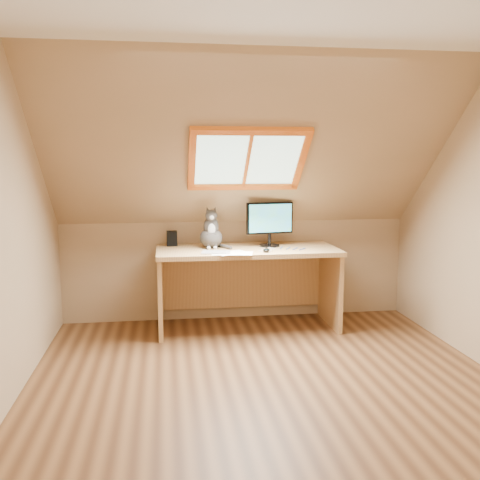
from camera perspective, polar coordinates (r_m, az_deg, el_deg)
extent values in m
plane|color=brown|center=(4.00, 3.13, -15.30)|extent=(3.50, 3.50, 0.00)
cube|color=tan|center=(2.02, 13.08, -3.50)|extent=(3.50, 0.02, 2.40)
cube|color=tan|center=(3.76, -23.93, 1.46)|extent=(0.02, 3.50, 2.40)
cube|color=tan|center=(5.50, -0.36, -3.19)|extent=(3.50, 0.02, 1.00)
cube|color=silver|center=(3.01, 6.64, 23.63)|extent=(3.50, 1.95, 0.02)
cube|color=tan|center=(4.62, 0.93, 9.57)|extent=(3.50, 1.56, 1.41)
cube|color=#B2E0CC|center=(4.70, 0.78, 8.70)|extent=(0.90, 0.53, 0.48)
cube|color=orange|center=(4.70, 0.78, 8.70)|extent=(1.02, 0.64, 0.59)
cube|color=tan|center=(5.10, 0.78, -1.11)|extent=(1.72, 0.75, 0.04)
cube|color=tan|center=(5.12, -8.48, -5.64)|extent=(0.04, 0.68, 0.74)
cube|color=tan|center=(5.36, 9.60, -5.02)|extent=(0.04, 0.68, 0.74)
cube|color=tan|center=(5.51, 0.22, -4.54)|extent=(1.62, 0.03, 0.52)
cylinder|color=black|center=(5.21, 3.16, -0.58)|extent=(0.20, 0.20, 0.02)
cylinder|color=black|center=(5.20, 3.16, 0.10)|extent=(0.03, 0.03, 0.11)
cube|color=black|center=(5.17, 3.18, 2.36)|extent=(0.47, 0.11, 0.31)
cube|color=blue|center=(5.15, 3.28, 2.34)|extent=(0.43, 0.08, 0.27)
ellipsoid|color=#413D39|center=(5.12, -3.12, 0.23)|extent=(0.22, 0.26, 0.19)
ellipsoid|color=#413D39|center=(5.09, -3.11, 1.42)|extent=(0.14, 0.14, 0.20)
ellipsoid|color=silver|center=(5.03, -3.04, 1.10)|extent=(0.07, 0.04, 0.12)
ellipsoid|color=#413D39|center=(5.03, -3.07, 2.66)|extent=(0.11, 0.10, 0.11)
sphere|color=silver|center=(4.99, -3.02, 2.40)|extent=(0.04, 0.04, 0.04)
cone|color=#413D39|center=(5.05, -3.50, 3.26)|extent=(0.06, 0.05, 0.07)
cone|color=#413D39|center=(5.05, -2.70, 3.28)|extent=(0.06, 0.05, 0.07)
cube|color=black|center=(5.27, -7.27, 0.17)|extent=(0.10, 0.10, 0.14)
cube|color=#B2B2B7|center=(4.83, -2.57, -1.32)|extent=(0.28, 0.22, 0.01)
ellipsoid|color=black|center=(4.88, 2.83, -1.10)|extent=(0.09, 0.12, 0.03)
cube|color=white|center=(4.82, -0.73, -1.40)|extent=(0.33, 0.27, 0.00)
cube|color=white|center=(4.82, -0.73, -1.38)|extent=(0.32, 0.24, 0.00)
cube|color=white|center=(4.82, -0.73, -1.37)|extent=(0.35, 0.30, 0.00)
cube|color=white|center=(4.82, -0.73, -1.35)|extent=(0.34, 0.28, 0.00)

